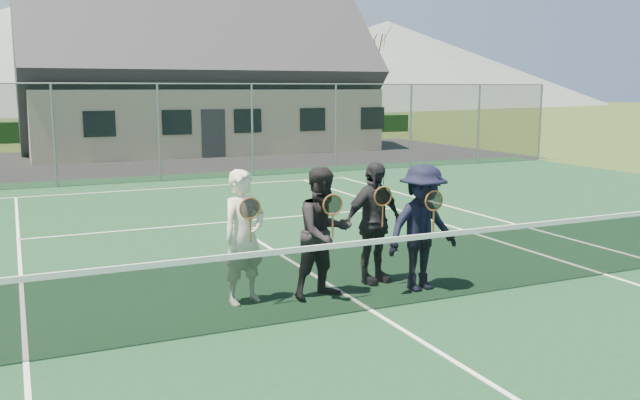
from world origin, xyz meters
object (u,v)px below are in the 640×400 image
at_px(player_b, 324,233).
at_px(player_d, 422,228).
at_px(clubhouse, 199,63).
at_px(player_a, 244,237).
at_px(tennis_net, 371,272).
at_px(player_c, 373,222).

distance_m(player_b, player_d, 1.43).
distance_m(clubhouse, player_a, 23.82).
xyz_separation_m(tennis_net, player_d, (1.11, 0.52, 0.38)).
distance_m(player_a, player_d, 2.53).
relative_size(player_b, player_d, 1.00).
height_order(player_b, player_d, same).
relative_size(player_a, player_b, 1.00).
height_order(clubhouse, player_b, clubhouse).
relative_size(player_b, player_c, 1.00).
height_order(player_a, player_d, same).
relative_size(tennis_net, player_c, 6.49).
bearing_deg(player_a, tennis_net, -35.94).
height_order(player_b, player_c, same).
height_order(tennis_net, player_c, player_c).
height_order(player_c, player_d, same).
bearing_deg(player_a, player_d, -10.78).
bearing_deg(player_b, player_a, 169.51).
bearing_deg(clubhouse, player_d, -97.02).
bearing_deg(player_c, player_d, -53.99).
bearing_deg(player_a, player_b, -10.49).
bearing_deg(clubhouse, player_b, -100.49).
xyz_separation_m(tennis_net, player_c, (0.66, 1.14, 0.38)).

